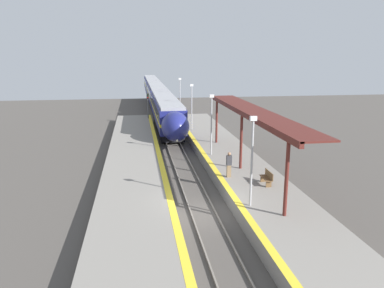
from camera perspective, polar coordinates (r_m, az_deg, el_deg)
ground_plane at (r=22.24m, az=1.72°, el=-10.62°), size 120.00×120.00×0.00m
rail_left at (r=22.10m, az=-0.14°, el=-10.57°), size 0.08×90.00×0.15m
rail_right at (r=22.34m, az=3.57°, el=-10.32°), size 0.08×90.00×0.15m
train at (r=66.25m, az=-5.37°, el=7.51°), size 2.82×65.12×3.92m
platform_right at (r=23.06m, az=11.63°, el=-8.83°), size 4.58×64.00×0.88m
platform_left at (r=21.76m, az=-8.75°, el=-10.09°), size 4.54×64.00×0.88m
platform_bench at (r=24.74m, az=11.39°, el=-5.04°), size 0.44×1.42×0.89m
person_waiting at (r=25.68m, az=5.66°, el=-3.08°), size 0.36×0.23×1.76m
railway_signal at (r=49.57m, az=-6.73°, el=5.81°), size 0.28×0.28×4.13m
lamppost_near at (r=20.48m, az=9.12°, el=-1.71°), size 0.36×0.20×5.04m
lamppost_mid at (r=30.94m, az=2.98°, el=3.60°), size 0.36×0.20×5.04m
lamppost_far at (r=41.72m, az=-0.05°, el=6.18°), size 0.36×0.20×5.04m
lamppost_farthest at (r=52.61m, az=-1.84°, el=7.69°), size 0.36×0.20×5.04m
station_canopy at (r=27.26m, az=8.80°, el=4.55°), size 2.02×19.90×4.32m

